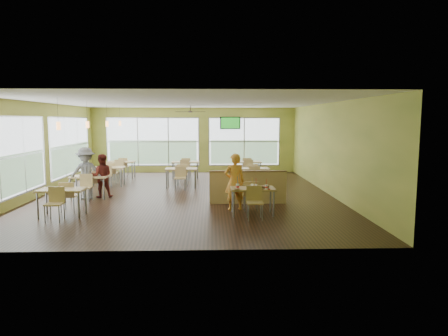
{
  "coord_description": "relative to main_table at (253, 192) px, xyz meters",
  "views": [
    {
      "loc": [
        0.86,
        -13.79,
        2.62
      ],
      "look_at": [
        1.26,
        -1.33,
        1.1
      ],
      "focal_mm": 32.0,
      "sensor_mm": 36.0,
      "label": 1
    }
  ],
  "objects": [
    {
      "name": "pendant_lights",
      "position": [
        -5.2,
        3.68,
        1.82
      ],
      "size": [
        0.11,
        7.31,
        0.86
      ],
      "color": "#2D2119",
      "rests_on": "ceiling"
    },
    {
      "name": "food_basket",
      "position": [
        0.33,
        -0.01,
        0.15
      ],
      "size": [
        0.26,
        0.26,
        0.06
      ],
      "color": "black",
      "rests_on": "main_table"
    },
    {
      "name": "dining_tables",
      "position": [
        -3.05,
        4.71,
        -0.0
      ],
      "size": [
        6.92,
        8.72,
        0.87
      ],
      "color": "tan",
      "rests_on": "floor"
    },
    {
      "name": "wrapper_right",
      "position": [
        0.19,
        -0.3,
        0.14
      ],
      "size": [
        0.14,
        0.12,
        0.03
      ],
      "primitive_type": "ellipsoid",
      "rotation": [
        0.0,
        0.0,
        -0.07
      ],
      "color": "#A17B4E",
      "rests_on": "main_table"
    },
    {
      "name": "cup_red_near",
      "position": [
        0.08,
        -0.06,
        0.18
      ],
      "size": [
        0.08,
        0.08,
        0.3
      ],
      "color": "white",
      "rests_on": "main_table"
    },
    {
      "name": "cup_yellow",
      "position": [
        -0.03,
        -0.1,
        0.18
      ],
      "size": [
        0.09,
        0.09,
        0.32
      ],
      "color": "white",
      "rests_on": "main_table"
    },
    {
      "name": "ketchup_cup",
      "position": [
        0.41,
        -0.3,
        0.13
      ],
      "size": [
        0.06,
        0.06,
        0.02
      ],
      "primitive_type": "cylinder",
      "color": "#941506",
      "rests_on": "main_table"
    },
    {
      "name": "tv_backwall",
      "position": [
        -0.2,
        8.9,
        1.82
      ],
      "size": [
        1.0,
        0.07,
        0.6
      ],
      "color": "black",
      "rests_on": "wall_back"
    },
    {
      "name": "wrapper_mid",
      "position": [
        0.12,
        0.15,
        0.14
      ],
      "size": [
        0.22,
        0.2,
        0.05
      ],
      "primitive_type": "ellipsoid",
      "rotation": [
        0.0,
        0.0,
        -0.12
      ],
      "color": "#A17B4E",
      "rests_on": "main_table"
    },
    {
      "name": "room",
      "position": [
        -2.0,
        3.0,
        0.97
      ],
      "size": [
        12.0,
        12.04,
        3.2
      ],
      "color": "black",
      "rests_on": "ground"
    },
    {
      "name": "main_table",
      "position": [
        0.0,
        0.0,
        0.0
      ],
      "size": [
        1.22,
        1.52,
        0.87
      ],
      "color": "tan",
      "rests_on": "floor"
    },
    {
      "name": "cup_blue",
      "position": [
        -0.43,
        -0.21,
        0.19
      ],
      "size": [
        0.1,
        0.1,
        0.38
      ],
      "color": "white",
      "rests_on": "main_table"
    },
    {
      "name": "patron_grey",
      "position": [
        -5.28,
        2.37,
        0.23
      ],
      "size": [
        1.18,
        0.77,
        1.71
      ],
      "primitive_type": "imported",
      "rotation": [
        0.0,
        0.0,
        0.13
      ],
      "color": "slate",
      "rests_on": "floor"
    },
    {
      "name": "patron_maroon",
      "position": [
        -4.83,
        2.62,
        0.1
      ],
      "size": [
        0.82,
        0.7,
        1.47
      ],
      "primitive_type": "imported",
      "rotation": [
        0.0,
        0.0,
        3.37
      ],
      "color": "maroon",
      "rests_on": "floor"
    },
    {
      "name": "window_bays",
      "position": [
        -4.65,
        6.08,
        0.85
      ],
      "size": [
        9.24,
        10.24,
        2.38
      ],
      "color": "white",
      "rests_on": "room"
    },
    {
      "name": "half_wall_divider",
      "position": [
        0.0,
        1.45,
        -0.11
      ],
      "size": [
        2.4,
        0.14,
        1.04
      ],
      "color": "tan",
      "rests_on": "floor"
    },
    {
      "name": "ceiling_fan",
      "position": [
        -2.0,
        6.0,
        2.32
      ],
      "size": [
        1.25,
        1.25,
        0.29
      ],
      "color": "#2D2119",
      "rests_on": "ceiling"
    },
    {
      "name": "wrapper_left",
      "position": [
        -0.45,
        -0.3,
        0.14
      ],
      "size": [
        0.17,
        0.15,
        0.04
      ],
      "primitive_type": "ellipsoid",
      "rotation": [
        0.0,
        0.0,
        0.01
      ],
      "color": "#A17B4E",
      "rests_on": "main_table"
    },
    {
      "name": "cup_red_far",
      "position": [
        0.35,
        -0.21,
        0.18
      ],
      "size": [
        0.08,
        0.08,
        0.3
      ],
      "color": "white",
      "rests_on": "main_table"
    },
    {
      "name": "man_plaid",
      "position": [
        -0.47,
        0.6,
        0.2
      ],
      "size": [
        0.66,
        0.5,
        1.65
      ],
      "primitive_type": "imported",
      "rotation": [
        0.0,
        0.0,
        3.32
      ],
      "color": "orange",
      "rests_on": "floor"
    }
  ]
}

